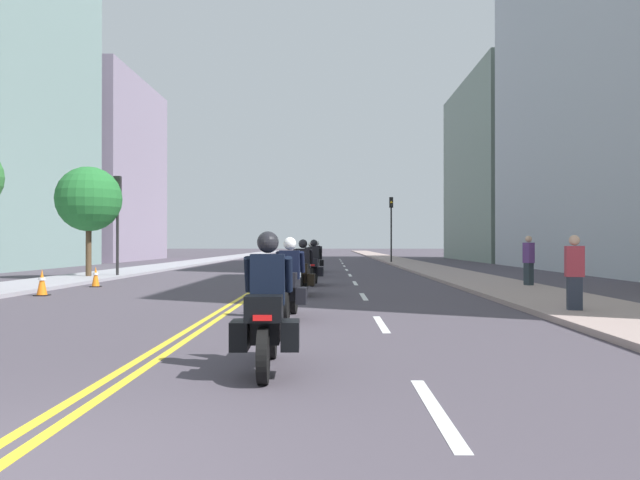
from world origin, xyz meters
The scene contains 22 objects.
ground_plane centered at (0.00, 48.00, 0.00)m, with size 264.00×264.00×0.00m, color #443D47.
sidewalk_left centered at (-8.09, 48.00, 0.06)m, with size 2.95×144.00×0.12m, color #92909A.
sidewalk_right centered at (8.09, 48.00, 0.06)m, with size 2.95×144.00×0.12m, color gray.
centreline_yellow_inner centered at (-0.12, 48.00, 0.00)m, with size 0.12×132.00×0.01m, color yellow.
centreline_yellow_outer centered at (0.12, 48.00, 0.00)m, with size 0.12×132.00×0.01m, color yellow.
lane_dashes_white centered at (3.31, 29.00, 0.00)m, with size 0.14×56.40×0.01m.
building_right_1 centered at (18.21, 30.99, 11.86)m, with size 7.72×21.59×23.73m.
building_left_2 centered at (-17.61, 51.97, 8.09)m, with size 6.51×15.90×16.18m.
building_right_2 centered at (18.75, 52.58, 8.08)m, with size 8.79×19.36×16.16m.
motorcycle_0 centered at (1.62, 3.64, 0.66)m, with size 0.77×2.12×1.65m.
motorcycle_1 centered at (1.54, 8.83, 0.66)m, with size 0.78×2.07×1.63m.
motorcycle_2 centered at (1.56, 14.36, 0.65)m, with size 0.78×2.08×1.63m.
motorcycle_3 centered at (1.76, 18.87, 0.67)m, with size 0.78×2.13×1.65m.
motorcycle_4 centered at (1.49, 24.29, 0.66)m, with size 0.78×2.19×1.61m.
motorcycle_5 centered at (1.65, 29.30, 0.65)m, with size 0.76×2.27×1.66m.
traffic_cone_0 centered at (-5.78, 17.83, 0.35)m, with size 0.33×0.33×0.72m.
traffic_cone_1 centered at (-5.95, 14.16, 0.38)m, with size 0.36×0.36×0.77m.
traffic_light_near centered at (-7.01, 23.61, 3.10)m, with size 0.28×0.38×4.48m.
traffic_light_far centered at (7.01, 43.72, 3.45)m, with size 0.28×0.38×5.03m.
pedestrian_0 centered at (7.46, 9.43, 0.87)m, with size 0.39×0.26×1.68m.
pedestrian_1 centered at (8.98, 17.22, 0.91)m, with size 0.32×0.41×1.77m.
street_tree_0 centered at (-7.96, 22.76, 3.40)m, with size 2.77×2.77×4.80m.
Camera 1 is at (2.35, -3.64, 1.50)m, focal length 34.96 mm.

